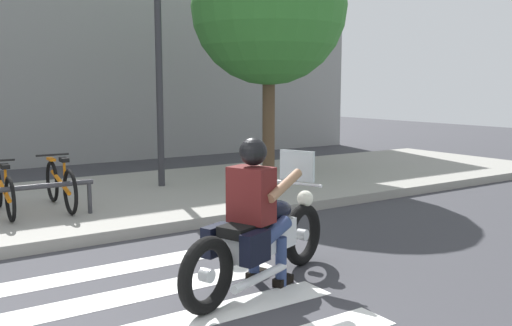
{
  "coord_description": "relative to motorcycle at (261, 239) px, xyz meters",
  "views": [
    {
      "loc": [
        -0.56,
        -3.98,
        1.92
      ],
      "look_at": [
        3.47,
        2.1,
        0.92
      ],
      "focal_mm": 39.19,
      "sensor_mm": 36.0,
      "label": 1
    }
  ],
  "objects": [
    {
      "name": "street_lamp",
      "position": [
        1.13,
        4.88,
        2.28
      ],
      "size": [
        0.28,
        0.28,
        4.58
      ],
      "color": "#2D2D33",
      "rests_on": "ground"
    },
    {
      "name": "bicycle_3",
      "position": [
        -1.64,
        3.95,
        0.02
      ],
      "size": [
        0.48,
        1.65,
        0.74
      ],
      "color": "black",
      "rests_on": "sidewalk"
    },
    {
      "name": "crosswalk_stripe_4",
      "position": [
        -0.97,
        1.26,
        -0.47
      ],
      "size": [
        2.8,
        0.4,
        0.01
      ],
      "primitive_type": "cube",
      "color": "white",
      "rests_on": "ground"
    },
    {
      "name": "motorcycle",
      "position": [
        0.0,
        0.0,
        0.0
      ],
      "size": [
        2.16,
        1.0,
        1.26
      ],
      "color": "black",
      "rests_on": "ground"
    },
    {
      "name": "crosswalk_stripe_3",
      "position": [
        -0.97,
        0.46,
        -0.47
      ],
      "size": [
        2.8,
        0.4,
        0.01
      ],
      "primitive_type": "cube",
      "color": "white",
      "rests_on": "ground"
    },
    {
      "name": "tree_near_rack",
      "position": [
        3.75,
        5.28,
        3.06
      ],
      "size": [
        3.18,
        3.18,
        5.13
      ],
      "color": "brown",
      "rests_on": "ground"
    },
    {
      "name": "bicycle_4",
      "position": [
        -0.87,
        3.95,
        0.03
      ],
      "size": [
        0.48,
        1.68,
        0.77
      ],
      "color": "black",
      "rests_on": "sidewalk"
    },
    {
      "name": "rider",
      "position": [
        -0.07,
        -0.02,
        0.37
      ],
      "size": [
        0.75,
        0.68,
        1.46
      ],
      "color": "#591919",
      "rests_on": "ground"
    },
    {
      "name": "crosswalk_stripe_2",
      "position": [
        -0.97,
        -0.34,
        -0.47
      ],
      "size": [
        2.8,
        0.4,
        0.01
      ],
      "primitive_type": "cube",
      "color": "white",
      "rests_on": "ground"
    }
  ]
}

